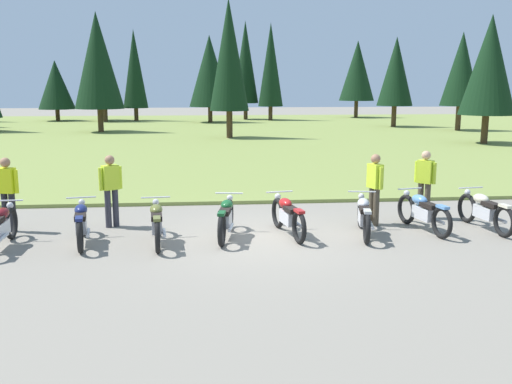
{
  "coord_description": "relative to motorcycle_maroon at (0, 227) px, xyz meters",
  "views": [
    {
      "loc": [
        -1.15,
        -11.82,
        3.26
      ],
      "look_at": [
        0.0,
        0.6,
        0.9
      ],
      "focal_mm": 40.2,
      "sensor_mm": 36.0,
      "label": 1
    }
  ],
  "objects": [
    {
      "name": "motorcycle_red",
      "position": [
        5.89,
        0.47,
        0.0
      ],
      "size": [
        0.7,
        2.08,
        0.88
      ],
      "color": "black",
      "rests_on": "ground"
    },
    {
      "name": "rider_in_hivis_vest",
      "position": [
        8.04,
        1.22,
        0.51
      ],
      "size": [
        0.33,
        0.53,
        1.67
      ],
      "color": "#4C4233",
      "rests_on": "ground"
    },
    {
      "name": "motorcycle_cream",
      "position": [
        10.41,
        0.56,
        0.0
      ],
      "size": [
        0.63,
        2.1,
        0.88
      ],
      "color": "black",
      "rests_on": "ground"
    },
    {
      "name": "forest_treeline",
      "position": [
        2.33,
        33.87,
        3.98
      ],
      "size": [
        40.24,
        27.76,
        8.78
      ],
      "color": "#47331E",
      "rests_on": "ground"
    },
    {
      "name": "grass_moorland",
      "position": [
        5.23,
        25.8,
        -0.39
      ],
      "size": [
        80.0,
        44.0,
        0.1
      ],
      "primitive_type": "cube",
      "color": "olive",
      "rests_on": "ground"
    },
    {
      "name": "motorcycle_olive",
      "position": [
        3.1,
        0.07,
        0.0
      ],
      "size": [
        0.62,
        2.1,
        0.88
      ],
      "color": "black",
      "rests_on": "ground"
    },
    {
      "name": "motorcycle_sky_blue",
      "position": [
        8.98,
        0.58,
        0.0
      ],
      "size": [
        0.72,
        2.08,
        0.88
      ],
      "color": "black",
      "rests_on": "ground"
    },
    {
      "name": "rider_with_back_turned",
      "position": [
        9.45,
        1.76,
        0.51
      ],
      "size": [
        0.41,
        0.42,
        1.67
      ],
      "color": "#4C4233",
      "rests_on": "ground"
    },
    {
      "name": "rider_near_row_end",
      "position": [
        1.96,
        1.58,
        0.51
      ],
      "size": [
        0.49,
        0.37,
        1.67
      ],
      "color": "#2D2D38",
      "rests_on": "ground"
    },
    {
      "name": "motorcycle_maroon",
      "position": [
        0.0,
        0.0,
        0.0
      ],
      "size": [
        0.62,
        2.1,
        0.88
      ],
      "color": "black",
      "rests_on": "ground"
    },
    {
      "name": "motorcycle_british_green",
      "position": [
        4.55,
        0.4,
        0.0
      ],
      "size": [
        0.63,
        2.09,
        0.88
      ],
      "color": "black",
      "rests_on": "ground"
    },
    {
      "name": "ground_plane",
      "position": [
        5.23,
        0.25,
        -0.44
      ],
      "size": [
        140.0,
        140.0,
        0.0
      ],
      "primitive_type": "plane",
      "color": "gray"
    },
    {
      "name": "motorcycle_navy",
      "position": [
        1.55,
        0.2,
        0.0
      ],
      "size": [
        0.67,
        2.09,
        0.88
      ],
      "color": "black",
      "rests_on": "ground"
    },
    {
      "name": "motorcycle_silver",
      "position": [
        7.54,
        0.31,
        0.0
      ],
      "size": [
        0.66,
        2.08,
        0.88
      ],
      "color": "black",
      "rests_on": "ground"
    },
    {
      "name": "rider_checking_bike",
      "position": [
        -0.26,
        1.36,
        0.51
      ],
      "size": [
        0.54,
        0.3,
        1.67
      ],
      "color": "black",
      "rests_on": "ground"
    }
  ]
}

